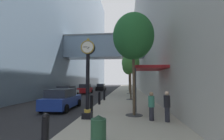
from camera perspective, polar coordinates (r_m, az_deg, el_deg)
The scene contains 21 objects.
ground_plane at distance 29.31m, azimuth 0.03°, elevation -8.62°, with size 110.00×110.00×0.00m, color #262628.
sidewalk_right at distance 32.15m, azimuth 5.78°, elevation -8.07°, with size 5.81×80.00×0.14m, color #ADA593.
building_block_left at distance 38.93m, azimuth -19.42°, elevation 20.25°, with size 23.21×80.00×36.55m.
building_block_right at distance 35.14m, azimuth 18.31°, elevation 16.69°, with size 9.00×80.00×29.31m.
street_clock at distance 9.14m, azimuth -9.17°, elevation -1.34°, with size 0.84×0.55×4.79m.
bollard_nearest at distance 5.57m, azimuth -23.94°, elevation -20.34°, with size 0.24×0.24×1.18m.
bollard_third at distance 11.30m, azimuth -7.77°, elevation -12.10°, with size 0.24×0.24×1.18m.
bollard_fourth at distance 14.32m, azimuth -4.82°, elevation -10.40°, with size 0.24×0.24×1.18m.
bollard_fifth at distance 17.38m, azimuth -2.91°, elevation -9.28°, with size 0.24×0.24×1.18m.
street_tree_near at distance 10.32m, azimuth 8.04°, elevation 12.39°, with size 2.70×2.70×6.70m.
street_tree_mid_near at distance 18.23m, azimuth 7.04°, elevation 2.61°, with size 2.12×2.12×5.56m.
street_tree_mid_far at distance 26.42m, azimuth 6.64°, elevation 0.85°, with size 2.00×2.00×5.63m.
street_tree_far at distance 34.67m, azimuth 6.42°, elevation 1.09°, with size 2.97×2.97×7.01m.
trash_bin at distance 5.49m, azimuth -5.15°, elevation -21.77°, with size 0.53×0.53×1.05m.
pedestrian_walking at distance 8.91m, azimuth 14.67°, elevation -12.83°, with size 0.47×0.47×1.58m.
pedestrian_by_clock at distance 8.90m, azimuth 20.09°, elevation -12.49°, with size 0.48×0.48×1.64m.
storefront_awning at distance 12.50m, azimuth 13.38°, elevation 0.36°, with size 2.40×3.60×3.30m.
car_red_near at distance 27.95m, azimuth -10.06°, elevation -7.07°, with size 1.97×4.23×1.72m.
car_black_mid at distance 35.87m, azimuth -4.19°, elevation -6.51°, with size 2.12×4.09×1.61m.
car_silver_far at distance 21.53m, azimuth -16.69°, elevation -8.02°, with size 2.18×4.40×1.61m.
car_blue_trailing at distance 13.29m, azimuth -18.41°, elevation -10.48°, with size 2.12×4.24×1.67m.
Camera 1 is at (2.91, -2.07, 2.35)m, focal length 24.19 mm.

